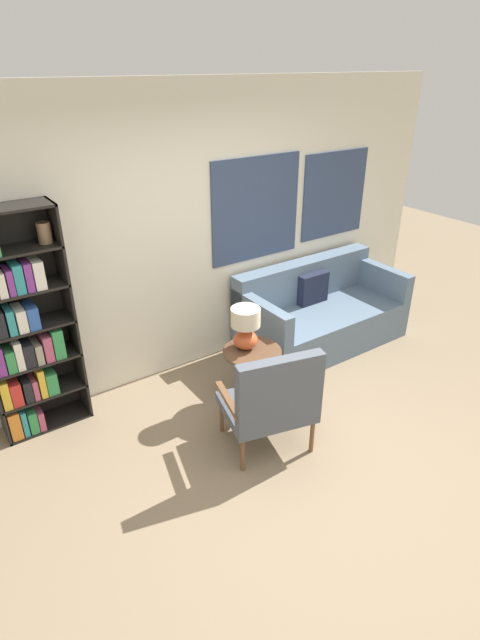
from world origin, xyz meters
name	(u,v)px	position (x,y,z in m)	size (l,w,h in m)	color
ground_plane	(316,480)	(0.00, 0.00, 0.00)	(14.00, 14.00, 0.00)	#847056
wall_back	(181,236)	(0.05, 2.03, 1.35)	(6.40, 0.08, 2.70)	silver
bookshelf	(21,331)	(-1.51, 1.84, 0.92)	(0.70, 0.30, 1.89)	black
armchair	(273,399)	(-0.07, 0.45, 0.51)	(0.79, 0.72, 0.93)	brown
couch	(319,315)	(1.45, 1.57, 0.32)	(1.82, 0.88, 0.87)	slate
side_table	(252,356)	(0.18, 1.08, 0.48)	(0.52, 0.52, 0.54)	brown
table_lamp	(246,327)	(0.16, 1.15, 0.76)	(0.26, 0.26, 0.39)	#C65128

